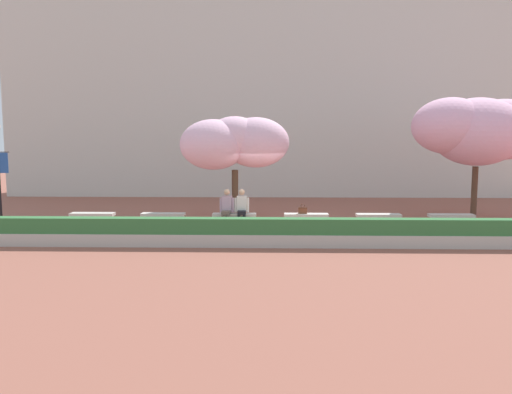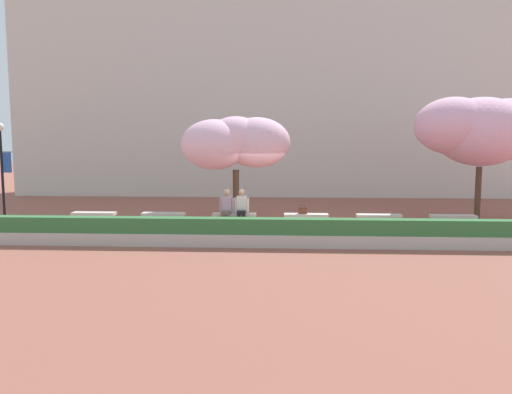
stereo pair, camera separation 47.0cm
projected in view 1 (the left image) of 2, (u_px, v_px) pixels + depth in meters
ground_plane at (270, 226)px, 17.29m from camera, size 100.00×100.00×0.00m
building_facade at (270, 100)px, 27.57m from camera, size 28.00×4.00×10.38m
stone_bench_west_end at (93, 217)px, 17.41m from camera, size 1.52×0.43×0.45m
stone_bench_near_west at (163, 218)px, 17.35m from camera, size 1.52×0.43×0.45m
stone_bench_center at (234, 218)px, 17.28m from camera, size 1.52×0.43×0.45m
stone_bench_near_east at (306, 218)px, 17.22m from camera, size 1.52×0.43×0.45m
stone_bench_east_end at (378, 218)px, 17.16m from camera, size 1.52×0.43×0.45m
stone_bench_far_east at (451, 219)px, 17.09m from camera, size 1.52×0.43×0.45m
person_seated_left at (227, 206)px, 17.19m from camera, size 0.51×0.70×1.29m
person_seated_right at (242, 206)px, 17.18m from camera, size 0.51×0.69×1.29m
handbag at (303, 210)px, 17.20m from camera, size 0.30×0.15×0.34m
cherry_tree_main at (234, 143)px, 18.45m from camera, size 4.04×2.49×3.85m
cherry_tree_secondary at (478, 130)px, 18.70m from camera, size 4.98×3.36×4.56m
planter_hedge_foreground at (270, 233)px, 13.95m from camera, size 16.37×0.50×0.80m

